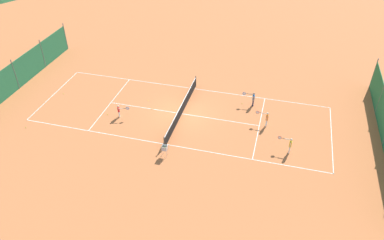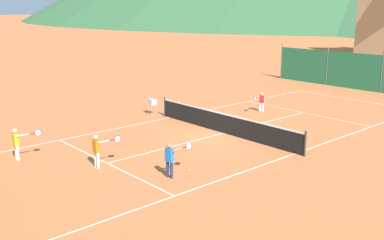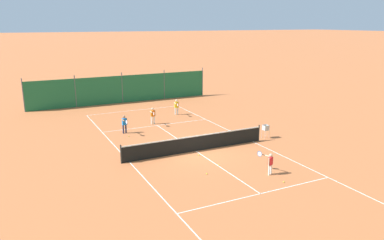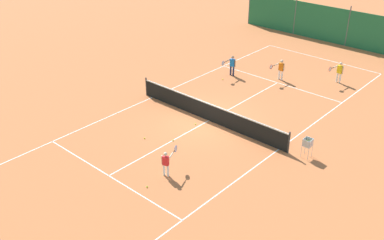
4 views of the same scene
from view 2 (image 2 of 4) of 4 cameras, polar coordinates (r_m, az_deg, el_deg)
ground_plane at (r=21.46m, az=4.07°, el=-1.67°), size 600.00×600.00×0.00m
court_line_markings at (r=21.46m, az=4.07°, el=-1.66°), size 8.25×23.85×0.01m
tennis_net at (r=21.33m, az=4.09°, el=-0.38°), size 9.18×0.08×1.06m
windscreen_fence_far at (r=33.84m, az=22.94°, el=5.39°), size 17.28×0.08×2.90m
player_far_service at (r=15.79m, az=-2.75°, el=-4.75°), size 0.43×1.07×1.27m
player_far_baseline at (r=25.88m, az=8.78°, el=2.46°), size 0.38×0.99×1.12m
player_near_baseline at (r=18.80m, az=-21.32°, el=-2.58°), size 0.49×1.04×1.28m
player_near_service at (r=17.10m, az=-11.91°, el=-3.55°), size 0.45×1.04×1.27m
tennis_ball_far_corner at (r=33.09m, az=11.70°, el=3.81°), size 0.07×0.07×0.07m
tennis_ball_by_net_left at (r=26.88m, az=10.26°, el=1.48°), size 0.07×0.07×0.07m
tennis_ball_alley_left at (r=23.27m, az=11.88°, el=-0.60°), size 0.07×0.07×0.07m
tennis_ball_near_corner at (r=16.56m, az=-0.33°, el=-6.41°), size 0.07×0.07×0.07m
tennis_ball_by_net_right at (r=23.36m, az=8.56°, el=-0.38°), size 0.07×0.07×0.07m
tennis_ball_service_box at (r=21.85m, az=5.90°, el=-1.33°), size 0.07×0.07×0.07m
tennis_ball_mid_court at (r=30.09m, az=19.33°, el=2.26°), size 0.07×0.07×0.07m
ball_hopper at (r=25.01m, az=-5.07°, el=2.17°), size 0.36×0.36×0.89m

